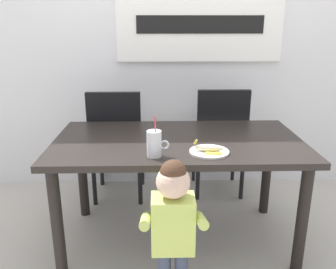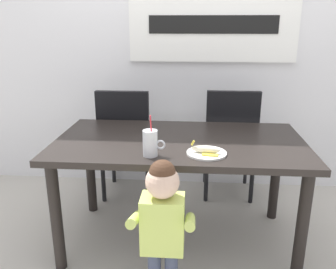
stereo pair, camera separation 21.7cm
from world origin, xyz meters
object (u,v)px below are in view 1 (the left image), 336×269
object	(u,v)px
dining_table	(178,153)
dining_chair_left	(117,139)
snack_plate	(209,152)
dining_chair_right	(220,136)
toddler_standing	(173,218)
peeled_banana	(209,148)
milk_cup	(154,145)

from	to	relation	value
dining_table	dining_chair_left	xyz separation A→B (m)	(-0.47, 0.62, -0.11)
dining_chair_left	snack_plate	xyz separation A→B (m)	(0.64, -0.87, 0.21)
dining_chair_right	toddler_standing	bearing A→B (deg)	70.57
toddler_standing	peeled_banana	bearing A→B (deg)	56.28
milk_cup	dining_chair_left	bearing A→B (deg)	109.51
milk_cup	snack_plate	bearing A→B (deg)	9.10
dining_chair_left	snack_plate	world-z (taller)	dining_chair_left
dining_table	snack_plate	xyz separation A→B (m)	(0.17, -0.25, 0.10)
toddler_standing	peeled_banana	size ratio (longest dim) A/B	4.79
dining_chair_right	toddler_standing	xyz separation A→B (m)	(-0.45, -1.28, -0.02)
dining_chair_left	snack_plate	bearing A→B (deg)	126.55
dining_chair_right	dining_table	bearing A→B (deg)	60.08
dining_chair_left	dining_chair_right	xyz separation A→B (m)	(0.87, 0.07, 0.00)
milk_cup	toddler_standing	bearing A→B (deg)	-72.05
dining_chair_right	dining_chair_left	bearing A→B (deg)	4.62
toddler_standing	snack_plate	distance (m)	0.47
dining_chair_left	peeled_banana	bearing A→B (deg)	125.98
dining_chair_right	snack_plate	distance (m)	0.99
dining_chair_right	milk_cup	bearing A→B (deg)	61.14
toddler_standing	dining_table	bearing A→B (deg)	84.64
dining_chair_left	dining_chair_right	size ratio (longest dim) A/B	1.00
dining_chair_left	peeled_banana	xyz separation A→B (m)	(0.64, -0.88, 0.24)
dining_chair_right	milk_cup	size ratio (longest dim) A/B	3.87
peeled_banana	milk_cup	bearing A→B (deg)	-172.97
dining_chair_left	dining_table	bearing A→B (deg)	127.60
dining_chair_left	dining_chair_right	bearing A→B (deg)	-175.38
peeled_banana	dining_chair_right	bearing A→B (deg)	76.30
dining_table	toddler_standing	bearing A→B (deg)	-95.36
dining_table	dining_chair_right	bearing A→B (deg)	60.08
milk_cup	snack_plate	distance (m)	0.33
dining_chair_left	toddler_standing	xyz separation A→B (m)	(0.42, -1.21, -0.02)
toddler_standing	dining_chair_left	bearing A→B (deg)	109.14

